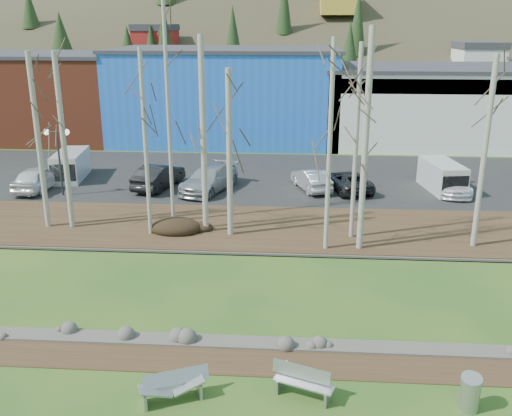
# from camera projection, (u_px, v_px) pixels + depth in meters

# --- Properties ---
(ground) EXTENTS (200.00, 200.00, 0.00)m
(ground) POSITION_uv_depth(u_px,v_px,m) (275.00, 403.00, 16.56)
(ground) COLOR #23491A
(ground) RESTS_ON ground
(dirt_strip) EXTENTS (80.00, 1.80, 0.03)m
(dirt_strip) POSITION_uv_depth(u_px,v_px,m) (278.00, 361.00, 18.55)
(dirt_strip) COLOR #382616
(dirt_strip) RESTS_ON ground
(near_bank_rocks) EXTENTS (80.00, 0.80, 0.50)m
(near_bank_rocks) POSITION_uv_depth(u_px,v_px,m) (279.00, 345.00, 19.50)
(near_bank_rocks) COLOR #47423D
(near_bank_rocks) RESTS_ON ground
(river) EXTENTS (80.00, 8.00, 0.90)m
(river) POSITION_uv_depth(u_px,v_px,m) (282.00, 291.00, 23.39)
(river) COLOR black
(river) RESTS_ON ground
(far_bank_rocks) EXTENTS (80.00, 0.80, 0.46)m
(far_bank_rocks) POSITION_uv_depth(u_px,v_px,m) (284.00, 253.00, 27.27)
(far_bank_rocks) COLOR #47423D
(far_bank_rocks) RESTS_ON ground
(far_bank) EXTENTS (80.00, 7.00, 0.15)m
(far_bank) POSITION_uv_depth(u_px,v_px,m) (286.00, 228.00, 30.28)
(far_bank) COLOR #382616
(far_bank) RESTS_ON ground
(parking_lot) EXTENTS (80.00, 14.00, 0.14)m
(parking_lot) POSITION_uv_depth(u_px,v_px,m) (289.00, 177.00, 40.24)
(parking_lot) COLOR black
(parking_lot) RESTS_ON ground
(building_brick) EXTENTS (16.32, 12.24, 7.80)m
(building_brick) POSITION_uv_depth(u_px,v_px,m) (38.00, 95.00, 53.92)
(building_brick) COLOR brown
(building_brick) RESTS_ON ground
(building_blue) EXTENTS (20.40, 12.24, 8.30)m
(building_blue) POSITION_uv_depth(u_px,v_px,m) (227.00, 94.00, 52.64)
(building_blue) COLOR blue
(building_blue) RESTS_ON ground
(building_white) EXTENTS (18.36, 12.24, 6.80)m
(building_white) POSITION_uv_depth(u_px,v_px,m) (424.00, 104.00, 51.65)
(building_white) COLOR silver
(building_white) RESTS_ON ground
(bench_intact) EXTENTS (1.87, 1.15, 0.90)m
(bench_intact) POSITION_uv_depth(u_px,v_px,m) (303.00, 382.00, 16.76)
(bench_intact) COLOR #9EA1A2
(bench_intact) RESTS_ON ground
(bench_damaged) EXTENTS (2.00, 1.31, 0.85)m
(bench_damaged) POSITION_uv_depth(u_px,v_px,m) (173.00, 386.00, 16.60)
(bench_damaged) COLOR #9EA1A2
(bench_damaged) RESTS_ON ground
(litter_bin) EXTENTS (0.69, 0.69, 0.98)m
(litter_bin) POSITION_uv_depth(u_px,v_px,m) (470.00, 394.00, 16.14)
(litter_bin) COLOR #9EA1A2
(litter_bin) RESTS_ON ground
(seagull) EXTENTS (0.41, 0.19, 0.30)m
(seagull) POSITION_uv_depth(u_px,v_px,m) (282.00, 364.00, 18.15)
(seagull) COLOR gold
(seagull) RESTS_ON ground
(dirt_mound) EXTENTS (2.66, 1.88, 0.52)m
(dirt_mound) POSITION_uv_depth(u_px,v_px,m) (176.00, 226.00, 29.63)
(dirt_mound) COLOR black
(dirt_mound) RESTS_ON far_bank
(birch_0) EXTENTS (0.27, 0.27, 9.05)m
(birch_0) POSITION_uv_depth(u_px,v_px,m) (64.00, 143.00, 28.97)
(birch_0) COLOR #ADA89C
(birch_0) RESTS_ON far_bank
(birch_1) EXTENTS (0.19, 0.19, 11.90)m
(birch_1) POSITION_uv_depth(u_px,v_px,m) (168.00, 112.00, 29.42)
(birch_1) COLOR #ADA89C
(birch_1) RESTS_ON far_bank
(birch_2) EXTENTS (0.30, 0.30, 9.85)m
(birch_2) POSITION_uv_depth(u_px,v_px,m) (203.00, 138.00, 28.21)
(birch_2) COLOR #ADA89C
(birch_2) RESTS_ON far_bank
(birch_3) EXTENTS (0.20, 0.20, 9.27)m
(birch_3) POSITION_uv_depth(u_px,v_px,m) (145.00, 145.00, 27.98)
(birch_3) COLOR #ADA89C
(birch_3) RESTS_ON far_bank
(birch_4) EXTENTS (0.29, 0.29, 8.33)m
(birch_4) POSITION_uv_depth(u_px,v_px,m) (229.00, 155.00, 28.01)
(birch_4) COLOR #ADA89C
(birch_4) RESTS_ON far_bank
(birch_5) EXTENTS (0.22, 0.22, 9.52)m
(birch_5) POSITION_uv_depth(u_px,v_px,m) (356.00, 144.00, 27.49)
(birch_5) COLOR #ADA89C
(birch_5) RESTS_ON far_bank
(birch_6) EXTENTS (0.22, 0.22, 9.79)m
(birch_6) POSITION_uv_depth(u_px,v_px,m) (330.00, 148.00, 25.97)
(birch_6) COLOR #ADA89C
(birch_6) RESTS_ON far_bank
(birch_7) EXTENTS (0.29, 0.29, 10.27)m
(birch_7) POSITION_uv_depth(u_px,v_px,m) (365.00, 143.00, 25.93)
(birch_7) COLOR #ADA89C
(birch_7) RESTS_ON far_bank
(birch_8) EXTENTS (0.26, 0.26, 9.06)m
(birch_8) POSITION_uv_depth(u_px,v_px,m) (484.00, 154.00, 26.41)
(birch_8) COLOR #ADA89C
(birch_8) RESTS_ON far_bank
(birch_10) EXTENTS (0.27, 0.27, 9.05)m
(birch_10) POSITION_uv_depth(u_px,v_px,m) (39.00, 142.00, 29.06)
(birch_10) COLOR #ADA89C
(birch_10) RESTS_ON far_bank
(street_lamp) EXTENTS (1.60, 0.38, 4.20)m
(street_lamp) POSITION_uv_depth(u_px,v_px,m) (58.00, 144.00, 34.85)
(street_lamp) COLOR #262628
(street_lamp) RESTS_ON parking_lot
(car_0) EXTENTS (1.93, 4.59, 1.55)m
(car_0) POSITION_uv_depth(u_px,v_px,m) (37.00, 178.00, 36.79)
(car_0) COLOR white
(car_0) RESTS_ON parking_lot
(car_1) EXTENTS (2.76, 5.03, 1.57)m
(car_1) POSITION_uv_depth(u_px,v_px,m) (159.00, 176.00, 37.27)
(car_1) COLOR black
(car_1) RESTS_ON parking_lot
(car_2) EXTENTS (3.86, 5.79, 1.56)m
(car_2) POSITION_uv_depth(u_px,v_px,m) (209.00, 179.00, 36.61)
(car_2) COLOR #9DA1A4
(car_2) RESTS_ON parking_lot
(car_3) EXTENTS (2.75, 4.35, 1.35)m
(car_3) POSITION_uv_depth(u_px,v_px,m) (311.00, 179.00, 36.90)
(car_3) COLOR #B1B1B3
(car_3) RESTS_ON parking_lot
(car_4) EXTENTS (3.35, 5.01, 1.28)m
(car_4) POSITION_uv_depth(u_px,v_px,m) (348.00, 181.00, 36.71)
(car_4) COLOR #27282A
(car_4) RESTS_ON parking_lot
(car_5) EXTENTS (2.40, 4.90, 1.37)m
(car_5) POSITION_uv_depth(u_px,v_px,m) (453.00, 182.00, 36.28)
(car_5) COLOR white
(car_5) RESTS_ON parking_lot
(van_white) EXTENTS (2.38, 4.44, 1.85)m
(van_white) POSITION_uv_depth(u_px,v_px,m) (443.00, 177.00, 36.51)
(van_white) COLOR white
(van_white) RESTS_ON parking_lot
(van_grey) EXTENTS (2.32, 4.47, 1.87)m
(van_grey) POSITION_uv_depth(u_px,v_px,m) (70.00, 166.00, 39.29)
(van_grey) COLOR silver
(van_grey) RESTS_ON parking_lot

